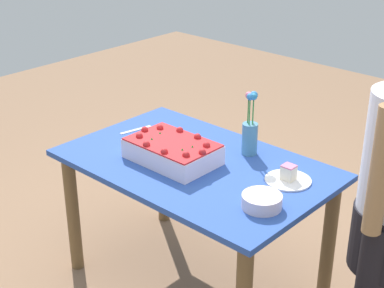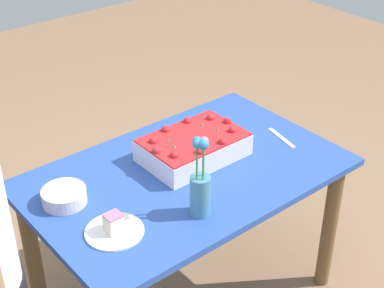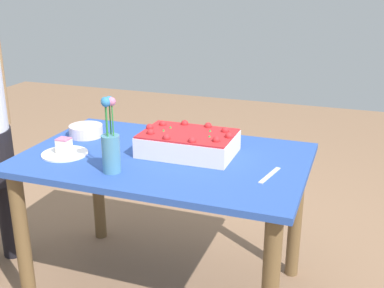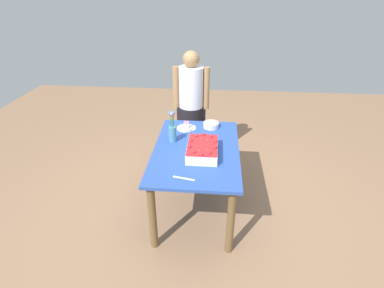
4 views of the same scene
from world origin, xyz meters
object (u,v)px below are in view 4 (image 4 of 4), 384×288
(person_standing, at_px, (191,102))
(fruit_bowl, at_px, (211,125))
(flower_vase, at_px, (172,131))
(sheet_cake, at_px, (202,149))
(serving_plate_with_slice, at_px, (186,127))
(cake_knife, at_px, (184,178))

(person_standing, bearing_deg, fruit_bowl, 30.00)
(flower_vase, relative_size, person_standing, 0.22)
(sheet_cake, relative_size, serving_plate_with_slice, 2.01)
(sheet_cake, distance_m, cake_knife, 0.44)
(serving_plate_with_slice, height_order, fruit_bowl, serving_plate_with_slice)
(serving_plate_with_slice, height_order, cake_knife, serving_plate_with_slice)
(cake_knife, xyz_separation_m, person_standing, (-1.48, -0.07, 0.11))
(serving_plate_with_slice, relative_size, cake_knife, 1.12)
(flower_vase, bearing_deg, person_standing, 171.75)
(serving_plate_with_slice, distance_m, cake_knife, 0.97)
(sheet_cake, height_order, fruit_bowl, sheet_cake)
(serving_plate_with_slice, distance_m, person_standing, 0.52)
(serving_plate_with_slice, bearing_deg, sheet_cake, 21.09)
(sheet_cake, bearing_deg, cake_knife, -17.80)
(cake_knife, bearing_deg, serving_plate_with_slice, -73.39)
(fruit_bowl, bearing_deg, cake_knife, -11.09)
(flower_vase, relative_size, fruit_bowl, 1.91)
(serving_plate_with_slice, bearing_deg, cake_knife, 4.52)
(sheet_cake, bearing_deg, serving_plate_with_slice, -158.91)
(cake_knife, relative_size, flower_vase, 0.58)
(person_standing, bearing_deg, flower_vase, -8.25)
(serving_plate_with_slice, bearing_deg, person_standing, 179.09)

